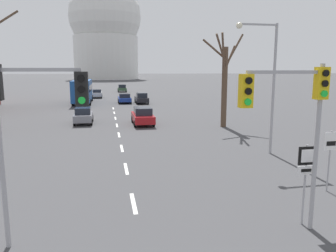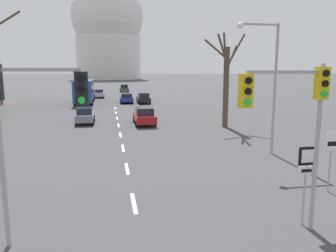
{
  "view_description": "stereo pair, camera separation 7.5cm",
  "coord_description": "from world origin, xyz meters",
  "px_view_note": "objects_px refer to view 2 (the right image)",
  "views": [
    {
      "loc": [
        -0.91,
        -3.7,
        5.04
      ],
      "look_at": [
        1.01,
        6.42,
        3.26
      ],
      "focal_mm": 35.0,
      "sensor_mm": 36.0,
      "label": 1
    },
    {
      "loc": [
        -0.84,
        -3.71,
        5.04
      ],
      "look_at": [
        1.01,
        6.42,
        3.26
      ],
      "focal_mm": 35.0,
      "sensor_mm": 36.0,
      "label": 2
    }
  ],
  "objects_px": {
    "route_sign_post": "(306,171)",
    "street_lamp_right": "(268,74)",
    "speed_limit_sign": "(331,151)",
    "sedan_far_right": "(144,116)",
    "sedan_near_left": "(124,88)",
    "sedan_near_right": "(126,98)",
    "traffic_signal_near_right": "(295,106)",
    "sedan_far_left": "(143,98)",
    "sedan_mid_centre": "(99,93)",
    "city_bus": "(84,90)",
    "traffic_signal_near_left": "(27,107)",
    "sedan_distant_centre": "(85,115)"
  },
  "relations": [
    {
      "from": "route_sign_post",
      "to": "street_lamp_right",
      "type": "height_order",
      "value": "street_lamp_right"
    },
    {
      "from": "speed_limit_sign",
      "to": "sedan_near_right",
      "type": "distance_m",
      "value": 38.84
    },
    {
      "from": "route_sign_post",
      "to": "sedan_far_right",
      "type": "bearing_deg",
      "value": 98.01
    },
    {
      "from": "sedan_near_right",
      "to": "sedan_far_right",
      "type": "xyz_separation_m",
      "value": [
        0.53,
        -20.0,
        0.06
      ]
    },
    {
      "from": "sedan_mid_centre",
      "to": "sedan_far_right",
      "type": "relative_size",
      "value": 0.94
    },
    {
      "from": "sedan_far_right",
      "to": "city_bus",
      "type": "xyz_separation_m",
      "value": [
        -6.73,
        20.9,
        1.25
      ]
    },
    {
      "from": "route_sign_post",
      "to": "street_lamp_right",
      "type": "bearing_deg",
      "value": 71.13
    },
    {
      "from": "speed_limit_sign",
      "to": "sedan_far_right",
      "type": "relative_size",
      "value": 0.58
    },
    {
      "from": "speed_limit_sign",
      "to": "street_lamp_right",
      "type": "height_order",
      "value": "street_lamp_right"
    },
    {
      "from": "street_lamp_right",
      "to": "sedan_mid_centre",
      "type": "bearing_deg",
      "value": 104.17
    },
    {
      "from": "traffic_signal_near_left",
      "to": "route_sign_post",
      "type": "relative_size",
      "value": 1.97
    },
    {
      "from": "sedan_near_right",
      "to": "sedan_mid_centre",
      "type": "xyz_separation_m",
      "value": [
        -4.28,
        10.5,
        0.04
      ]
    },
    {
      "from": "traffic_signal_near_right",
      "to": "sedan_near_left",
      "type": "bearing_deg",
      "value": 91.56
    },
    {
      "from": "sedan_distant_centre",
      "to": "street_lamp_right",
      "type": "bearing_deg",
      "value": -50.34
    },
    {
      "from": "route_sign_post",
      "to": "speed_limit_sign",
      "type": "distance_m",
      "value": 3.74
    },
    {
      "from": "route_sign_post",
      "to": "city_bus",
      "type": "xyz_separation_m",
      "value": [
        -9.67,
        41.74,
        0.21
      ]
    },
    {
      "from": "route_sign_post",
      "to": "sedan_near_left",
      "type": "distance_m",
      "value": 66.39
    },
    {
      "from": "sedan_far_left",
      "to": "sedan_distant_centre",
      "type": "relative_size",
      "value": 1.16
    },
    {
      "from": "speed_limit_sign",
      "to": "street_lamp_right",
      "type": "relative_size",
      "value": 0.34
    },
    {
      "from": "speed_limit_sign",
      "to": "sedan_far_right",
      "type": "bearing_deg",
      "value": 107.28
    },
    {
      "from": "route_sign_post",
      "to": "sedan_mid_centre",
      "type": "relative_size",
      "value": 0.64
    },
    {
      "from": "route_sign_post",
      "to": "sedan_far_left",
      "type": "relative_size",
      "value": 0.59
    },
    {
      "from": "sedan_near_left",
      "to": "sedan_far_left",
      "type": "distance_m",
      "value": 26.37
    },
    {
      "from": "speed_limit_sign",
      "to": "traffic_signal_near_right",
      "type": "bearing_deg",
      "value": -141.18
    },
    {
      "from": "route_sign_post",
      "to": "speed_limit_sign",
      "type": "bearing_deg",
      "value": 42.24
    },
    {
      "from": "street_lamp_right",
      "to": "city_bus",
      "type": "xyz_separation_m",
      "value": [
        -12.67,
        32.97,
        -2.73
      ]
    },
    {
      "from": "traffic_signal_near_right",
      "to": "city_bus",
      "type": "height_order",
      "value": "traffic_signal_near_right"
    },
    {
      "from": "sedan_near_right",
      "to": "city_bus",
      "type": "xyz_separation_m",
      "value": [
        -6.21,
        0.9,
        1.31
      ]
    },
    {
      "from": "speed_limit_sign",
      "to": "sedan_far_right",
      "type": "height_order",
      "value": "speed_limit_sign"
    },
    {
      "from": "traffic_signal_near_left",
      "to": "route_sign_post",
      "type": "distance_m",
      "value": 8.64
    },
    {
      "from": "traffic_signal_near_right",
      "to": "sedan_near_left",
      "type": "height_order",
      "value": "traffic_signal_near_right"
    },
    {
      "from": "street_lamp_right",
      "to": "traffic_signal_near_left",
      "type": "bearing_deg",
      "value": -143.37
    },
    {
      "from": "route_sign_post",
      "to": "sedan_far_left",
      "type": "xyz_separation_m",
      "value": [
        -0.96,
        40.01,
        -1.04
      ]
    },
    {
      "from": "traffic_signal_near_right",
      "to": "traffic_signal_near_left",
      "type": "height_order",
      "value": "traffic_signal_near_left"
    },
    {
      "from": "route_sign_post",
      "to": "sedan_near_left",
      "type": "bearing_deg",
      "value": 92.19
    },
    {
      "from": "speed_limit_sign",
      "to": "city_bus",
      "type": "height_order",
      "value": "city_bus"
    },
    {
      "from": "traffic_signal_near_right",
      "to": "sedan_far_right",
      "type": "bearing_deg",
      "value": 95.95
    },
    {
      "from": "city_bus",
      "to": "sedan_far_right",
      "type": "bearing_deg",
      "value": -72.14
    },
    {
      "from": "street_lamp_right",
      "to": "sedan_far_left",
      "type": "xyz_separation_m",
      "value": [
        -3.96,
        31.24,
        -3.99
      ]
    },
    {
      "from": "traffic_signal_near_right",
      "to": "city_bus",
      "type": "xyz_separation_m",
      "value": [
        -8.94,
        42.04,
        -1.93
      ]
    },
    {
      "from": "route_sign_post",
      "to": "sedan_near_right",
      "type": "height_order",
      "value": "route_sign_post"
    },
    {
      "from": "street_lamp_right",
      "to": "sedan_far_left",
      "type": "bearing_deg",
      "value": 97.22
    },
    {
      "from": "route_sign_post",
      "to": "sedan_near_left",
      "type": "relative_size",
      "value": 0.64
    },
    {
      "from": "route_sign_post",
      "to": "street_lamp_right",
      "type": "relative_size",
      "value": 0.35
    },
    {
      "from": "city_bus",
      "to": "sedan_distant_centre",
      "type": "bearing_deg",
      "value": -86.14
    },
    {
      "from": "sedan_mid_centre",
      "to": "city_bus",
      "type": "height_order",
      "value": "city_bus"
    },
    {
      "from": "street_lamp_right",
      "to": "sedan_near_left",
      "type": "relative_size",
      "value": 1.83
    },
    {
      "from": "sedan_far_right",
      "to": "sedan_far_left",
      "type": "bearing_deg",
      "value": 84.12
    },
    {
      "from": "speed_limit_sign",
      "to": "sedan_near_right",
      "type": "height_order",
      "value": "speed_limit_sign"
    },
    {
      "from": "sedan_near_right",
      "to": "speed_limit_sign",
      "type": "bearing_deg",
      "value": -80.77
    }
  ]
}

